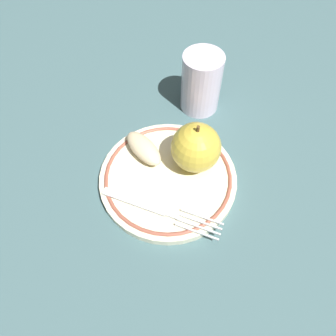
# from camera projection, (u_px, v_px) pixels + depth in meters

# --- Properties ---
(ground_plane) EXTENTS (2.00, 2.00, 0.00)m
(ground_plane) POSITION_uv_depth(u_px,v_px,m) (180.00, 188.00, 0.51)
(ground_plane) COLOR #415F63
(plate) EXTENTS (0.21, 0.21, 0.02)m
(plate) POSITION_uv_depth(u_px,v_px,m) (168.00, 178.00, 0.51)
(plate) COLOR beige
(plate) RESTS_ON ground_plane
(apple_red_whole) EXTENTS (0.08, 0.08, 0.09)m
(apple_red_whole) POSITION_uv_depth(u_px,v_px,m) (196.00, 147.00, 0.49)
(apple_red_whole) COLOR gold
(apple_red_whole) RESTS_ON plate
(apple_slice_front) EXTENTS (0.09, 0.07, 0.03)m
(apple_slice_front) POSITION_uv_depth(u_px,v_px,m) (144.00, 148.00, 0.52)
(apple_slice_front) COLOR beige
(apple_slice_front) RESTS_ON plate
(fork) EXTENTS (0.11, 0.16, 0.00)m
(fork) POSITION_uv_depth(u_px,v_px,m) (157.00, 209.00, 0.47)
(fork) COLOR silver
(fork) RESTS_ON plate
(drinking_glass) EXTENTS (0.07, 0.07, 0.11)m
(drinking_glass) POSITION_uv_depth(u_px,v_px,m) (201.00, 83.00, 0.56)
(drinking_glass) COLOR silver
(drinking_glass) RESTS_ON ground_plane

